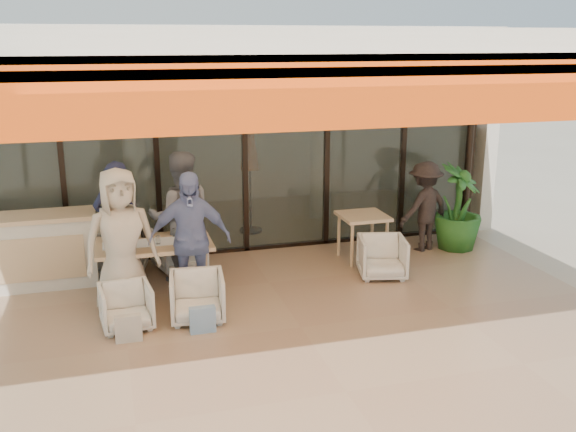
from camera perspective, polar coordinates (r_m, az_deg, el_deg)
name	(u,v)px	position (r m, az deg, el deg)	size (l,w,h in m)	color
ground	(301,329)	(7.74, 1.14, -10.03)	(70.00, 70.00, 0.00)	#C6B293
terrace_floor	(301,329)	(7.73, 1.14, -9.99)	(8.00, 6.00, 0.01)	tan
terrace_structure	(310,47)	(6.73, 1.98, 14.78)	(8.00, 6.00, 3.40)	silver
glass_storefront	(245,154)	(10.04, -3.87, 5.52)	(8.08, 0.10, 3.20)	#9EADA3
interior_block	(218,100)	(12.21, -6.24, 10.23)	(9.05, 3.62, 3.52)	silver
host_counter	(28,251)	(9.46, -22.13, -2.91)	(1.85, 0.65, 1.04)	silver
dining_table	(153,247)	(8.65, -11.89, -2.67)	(1.50, 0.90, 0.93)	#E1BB89
chair_far_left	(120,251)	(9.63, -14.67, -3.04)	(0.69, 0.65, 0.71)	white
chair_far_right	(179,247)	(9.68, -9.69, -2.71)	(0.67, 0.63, 0.69)	white
chair_near_left	(126,305)	(7.87, -14.19, -7.69)	(0.58, 0.54, 0.60)	white
chair_near_right	(197,295)	(7.91, -8.08, -6.97)	(0.64, 0.60, 0.66)	white
diner_navy	(119,225)	(9.00, -14.79, -0.79)	(0.65, 0.43, 1.78)	#1A1D39
diner_grey	(181,217)	(9.03, -9.49, -0.13)	(0.91, 0.71, 1.86)	slate
diner_cream	(121,242)	(8.12, -14.62, -2.26)	(0.90, 0.59, 1.85)	beige
diner_periwinkle	(190,240)	(8.19, -8.73, -2.10)	(1.03, 0.43, 1.76)	#7187BD
tote_bag_cream	(128,329)	(7.55, -14.00, -9.75)	(0.30, 0.10, 0.34)	silver
tote_bag_blue	(203,321)	(7.61, -7.60, -9.21)	(0.30, 0.10, 0.34)	#99BFD8
side_table	(363,221)	(9.87, 6.67, -0.46)	(0.70, 0.70, 0.74)	#E1BB89
side_chair	(382,255)	(9.30, 8.38, -3.49)	(0.65, 0.61, 0.67)	white
standing_woman	(424,207)	(10.48, 12.03, 0.80)	(0.95, 0.55, 1.47)	black
potted_palm	(458,208)	(10.67, 14.87, 0.71)	(0.79, 0.79, 1.41)	#1E5919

